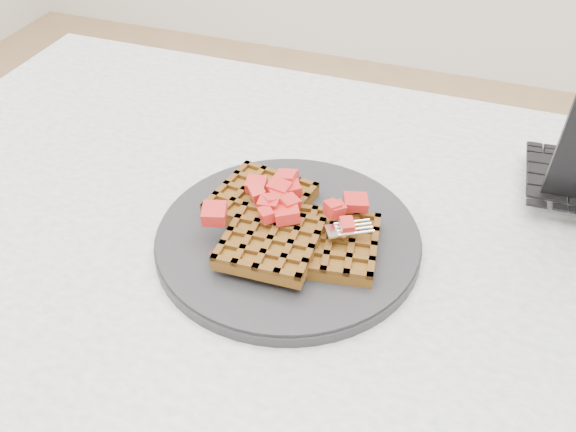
% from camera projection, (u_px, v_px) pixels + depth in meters
% --- Properties ---
extents(table, '(1.20, 0.80, 0.75)m').
position_uv_depth(table, '(321.00, 326.00, 0.77)').
color(table, white).
rests_on(table, ground).
extents(plate, '(0.29, 0.29, 0.02)m').
position_uv_depth(plate, '(288.00, 239.00, 0.70)').
color(plate, black).
rests_on(plate, table).
extents(waffles, '(0.21, 0.18, 0.03)m').
position_uv_depth(waffles, '(287.00, 227.00, 0.69)').
color(waffles, brown).
rests_on(waffles, plate).
extents(strawberry_pile, '(0.15, 0.15, 0.02)m').
position_uv_depth(strawberry_pile, '(288.00, 206.00, 0.67)').
color(strawberry_pile, '#AA0506').
rests_on(strawberry_pile, waffles).
extents(fork, '(0.17, 0.11, 0.02)m').
position_uv_depth(fork, '(304.00, 249.00, 0.67)').
color(fork, silver).
rests_on(fork, plate).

